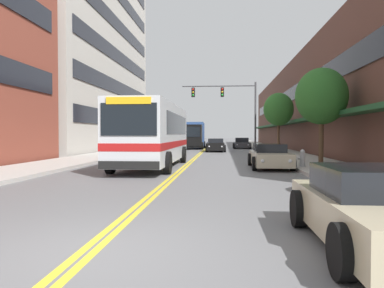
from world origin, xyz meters
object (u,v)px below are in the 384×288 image
at_px(car_beige_parked_right_foreground, 377,210).
at_px(box_truck, 194,135).
at_px(traffic_signal_mast, 230,102).
at_px(car_red_parked_left_near, 148,147).
at_px(car_dark_grey_parked_right_far, 242,143).
at_px(street_tree_right_mid, 321,97).
at_px(fire_hydrant, 302,158).
at_px(city_bus, 154,132).
at_px(car_silver_parked_left_mid, 162,145).
at_px(street_tree_right_far, 279,109).
at_px(car_champagne_parked_right_mid, 270,157).
at_px(car_navy_moving_second, 214,144).
at_px(car_black_moving_lead, 216,145).

xyz_separation_m(car_beige_parked_right_foreground, box_truck, (-5.80, 38.86, 1.05)).
distance_m(car_beige_parked_right_foreground, traffic_signal_mast, 31.19).
height_order(car_red_parked_left_near, car_dark_grey_parked_right_far, car_red_parked_left_near).
bearing_deg(street_tree_right_mid, fire_hydrant, -122.24).
height_order(car_beige_parked_right_foreground, fire_hydrant, car_beige_parked_right_foreground).
distance_m(city_bus, car_silver_parked_left_mid, 19.12).
distance_m(car_dark_grey_parked_right_far, street_tree_right_far, 13.09).
xyz_separation_m(car_champagne_parked_right_mid, traffic_signal_mast, (-1.68, 17.20, 4.29)).
relative_size(car_beige_parked_right_foreground, fire_hydrant, 5.13).
height_order(car_champagne_parked_right_mid, car_navy_moving_second, car_champagne_parked_right_mid).
distance_m(car_black_moving_lead, traffic_signal_mast, 4.59).
relative_size(car_silver_parked_left_mid, street_tree_right_mid, 0.85).
xyz_separation_m(car_silver_parked_left_mid, street_tree_right_mid, (11.82, -17.60, 3.25)).
distance_m(car_dark_grey_parked_right_far, car_navy_moving_second, 3.47).
relative_size(car_red_parked_left_near, car_silver_parked_left_mid, 1.07).
xyz_separation_m(street_tree_right_far, fire_hydrant, (-1.04, -15.07, -3.37)).
relative_size(city_bus, fire_hydrant, 12.79).
relative_size(car_champagne_parked_right_mid, street_tree_right_far, 0.91).
relative_size(street_tree_right_mid, fire_hydrant, 6.22).
bearing_deg(car_red_parked_left_near, car_beige_parked_right_foreground, -71.26).
xyz_separation_m(car_red_parked_left_near, car_silver_parked_left_mid, (-0.03, 7.24, -0.06)).
distance_m(car_silver_parked_left_mid, street_tree_right_mid, 21.44).
bearing_deg(car_silver_parked_left_mid, car_navy_moving_second, 56.96).
xyz_separation_m(car_silver_parked_left_mid, fire_hydrant, (10.31, -19.98, -0.00)).
distance_m(car_silver_parked_left_mid, car_beige_parked_right_foreground, 34.02).
bearing_deg(traffic_signal_mast, street_tree_right_mid, -73.26).
xyz_separation_m(car_beige_parked_right_foreground, car_champagne_parked_right_mid, (0.08, 13.65, 0.00)).
height_order(car_red_parked_left_near, car_champagne_parked_right_mid, car_red_parked_left_near).
bearing_deg(car_red_parked_left_near, box_truck, 77.63).
relative_size(car_dark_grey_parked_right_far, box_truck, 0.75).
bearing_deg(car_beige_parked_right_foreground, traffic_signal_mast, 92.96).
relative_size(car_black_moving_lead, box_truck, 0.69).
relative_size(car_silver_parked_left_mid, fire_hydrant, 5.28).
bearing_deg(car_silver_parked_left_mid, box_truck, 63.89).
bearing_deg(car_silver_parked_left_mid, car_beige_parked_right_foreground, -75.13).
relative_size(car_navy_moving_second, box_truck, 0.72).
bearing_deg(car_beige_parked_right_foreground, car_dark_grey_parked_right_far, 90.00).
bearing_deg(car_navy_moving_second, car_black_moving_lead, -87.68).
height_order(car_silver_parked_left_mid, fire_hydrant, car_silver_parked_left_mid).
bearing_deg(traffic_signal_mast, car_beige_parked_right_foreground, -87.04).
relative_size(city_bus, car_silver_parked_left_mid, 2.42).
height_order(city_bus, fire_hydrant, city_bus).
xyz_separation_m(car_red_parked_left_near, car_champagne_parked_right_mid, (8.78, -11.99, -0.05)).
xyz_separation_m(car_beige_parked_right_foreground, traffic_signal_mast, (-1.60, 30.85, 4.29)).
bearing_deg(car_beige_parked_right_foreground, fire_hydrant, 83.01).
relative_size(car_black_moving_lead, fire_hydrant, 5.35).
relative_size(car_navy_moving_second, street_tree_right_far, 0.90).
xyz_separation_m(car_navy_moving_second, fire_hydrant, (4.97, -28.20, 0.02)).
bearing_deg(street_tree_right_mid, car_red_parked_left_near, 138.70).
distance_m(car_silver_parked_left_mid, car_black_moving_lead, 5.83).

